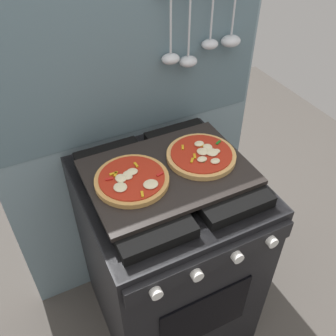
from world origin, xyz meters
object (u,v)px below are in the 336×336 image
stove (168,254)px  pizza_left (132,180)px  pizza_right (202,155)px  baking_tray (168,172)px

stove → pizza_left: size_ratio=3.73×
stove → pizza_left: pizza_left is taller
pizza_left → pizza_right: 0.26m
baking_tray → pizza_left: bearing=-179.1°
stove → pizza_right: 0.50m
baking_tray → pizza_left: 0.13m
stove → pizza_left: 0.50m
baking_tray → pizza_left: size_ratio=2.24×
stove → pizza_left: bearing=-179.8°
pizza_left → pizza_right: size_ratio=1.00×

